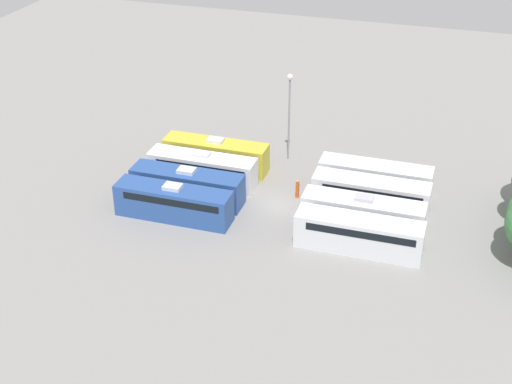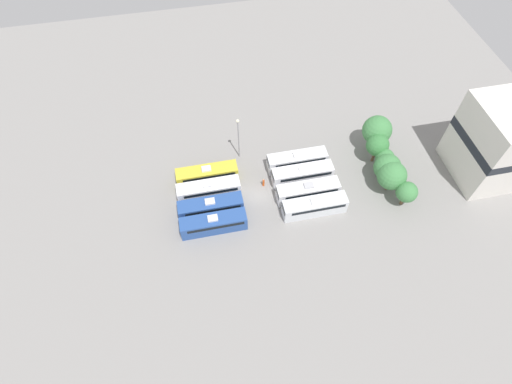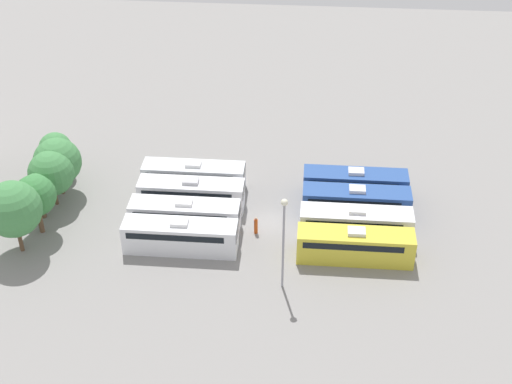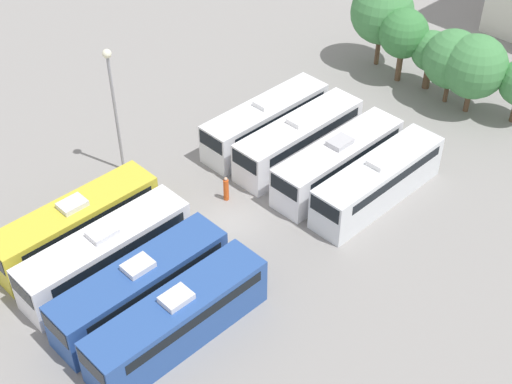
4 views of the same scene
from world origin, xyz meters
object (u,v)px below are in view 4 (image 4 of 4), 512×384
Objects in this scene: bus_3 at (179,317)px; bus_4 at (266,120)px; tree_3 at (453,59)px; bus_6 at (339,160)px; tree_2 at (431,51)px; tree_1 at (404,34)px; bus_7 at (378,180)px; bus_0 at (77,223)px; light_pole at (113,93)px; tree_4 at (475,67)px; bus_5 at (299,138)px; tree_0 at (382,12)px; bus_2 at (141,285)px; worker_person at (226,189)px; bus_1 at (106,252)px.

bus_3 is 19.31m from bus_4.
bus_6 is at bearing -87.42° from tree_3.
tree_2 is at bearing 74.82° from bus_4.
tree_3 is at bearing 97.05° from bus_3.
bus_7 is at bearing -58.07° from tree_1.
bus_3 is at bearing -58.71° from bus_4.
light_pole is at bearing 123.92° from bus_0.
tree_3 is 1.96m from tree_4.
bus_5 is at bearing 78.69° from bus_0.
tree_0 is at bearing 83.10° from light_pole.
bus_2 is 17.86m from bus_4.
worker_person is at bearing -103.80° from tree_4.
tree_2 reaches higher than bus_6.
bus_0 is at bearing -56.08° from light_pole.
bus_7 is (6.88, 0.19, 0.00)m from bus_5.
tree_2 is (0.85, 21.44, 2.45)m from worker_person.
tree_1 is (-5.21, 30.45, 2.59)m from bus_2.
bus_4 is (-10.03, 16.50, 0.00)m from bus_3.
tree_4 reaches higher than worker_person.
bus_1 is 16.70m from bus_4.
tree_2 reaches higher than bus_2.
bus_6 is (6.89, 0.05, 0.00)m from bus_4.
bus_6 is (-3.14, 16.56, 0.00)m from bus_3.
bus_6 is at bearing 61.29° from worker_person.
bus_7 is 1.76× the size of tree_3.
light_pole is at bearing 148.94° from bus_2.
tree_3 is at bearing 92.58° from bus_6.
bus_3 is 16.85m from bus_6.
light_pole is 26.96m from tree_4.
bus_4 and bus_5 have the same top height.
bus_2 is at bearing -92.66° from tree_4.
bus_2 is at bearing -75.40° from tree_0.
bus_5 is 1.70× the size of tree_1.
tree_1 reaches higher than bus_6.
bus_5 is at bearing -72.72° from tree_0.
bus_2 is 10.38m from worker_person.
bus_0 is at bearing 177.05° from bus_1.
bus_1 is 30.80m from tree_4.
bus_5 is 1.68× the size of tree_4.
tree_2 is 4.35m from tree_4.
bus_5 is (-0.06, 16.48, 0.00)m from bus_1.
bus_0 is 8.97m from light_pole.
tree_4 reaches higher than bus_2.
tree_2 reaches higher than bus_1.
bus_1 is 16.82m from bus_6.
tree_2 is at bearing 88.74° from bus_1.
tree_1 is (-8.50, 13.64, 2.59)m from bus_7.
tree_4 is (1.96, -0.03, 0.14)m from tree_3.
bus_4 is 10.10m from bus_7.
bus_0 and bus_6 have the same top height.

